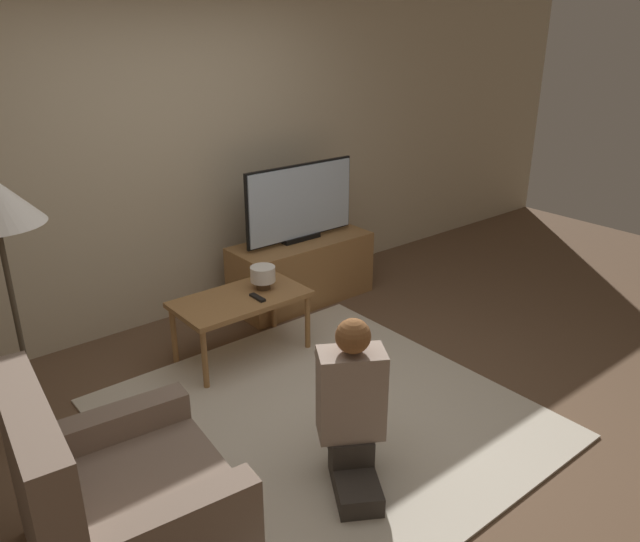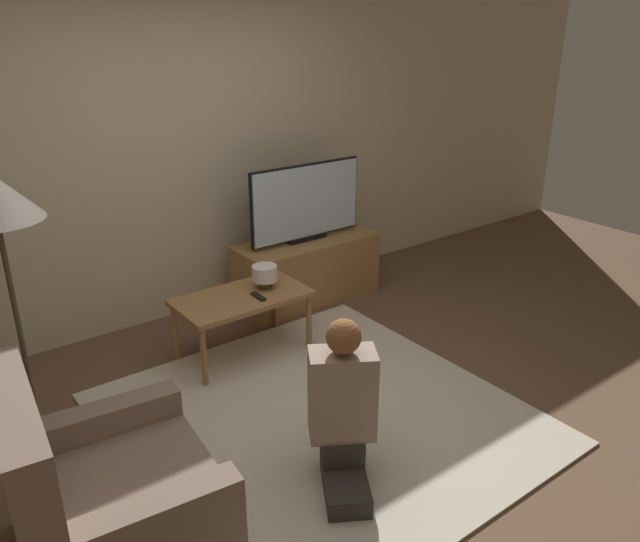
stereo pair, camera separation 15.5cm
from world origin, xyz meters
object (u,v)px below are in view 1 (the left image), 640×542
Objects in this scene: coffee_table at (241,303)px; armchair at (121,510)px; tv at (300,203)px; person_kneeling at (351,402)px; table_lamp at (263,275)px.

coffee_table is 0.96× the size of armchair.
coffee_table is (-0.93, -0.51, -0.46)m from tv.
person_kneeling is 5.13× the size of table_lamp.
person_kneeling is 1.54m from table_lamp.
tv is 1.09× the size of armchair.
tv is at bearing -47.78° from armchair.
person_kneeling is (-0.26, -1.45, 0.04)m from coffee_table.
table_lamp is at bearing -145.91° from tv.
table_lamp is at bearing 4.34° from coffee_table.
person_kneeling is (-1.19, -1.95, -0.42)m from tv.
armchair is 1.19m from person_kneeling.
armchair is (-2.35, -1.74, -0.58)m from tv.
tv is at bearing -89.96° from person_kneeling.
armchair is at bearing -138.93° from coffee_table.
table_lamp is (-0.72, -0.49, -0.30)m from tv.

